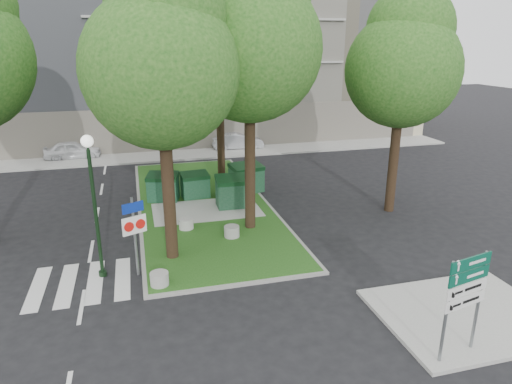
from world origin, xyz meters
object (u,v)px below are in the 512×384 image
object	(u,v)px
tree_median_far	(219,29)
traffic_sign_pole	(134,226)
dumpster_c	(233,192)
bollard_mid	(186,224)
dumpster_d	(246,178)
car_silver	(238,141)
litter_bin	(232,176)
bollard_left	(159,279)
dumpster_a	(163,187)
tree_median_near_right	(251,34)
tree_median_near_left	(162,55)
car_white	(72,150)
bollard_right	(232,231)
tree_street_right	(405,59)
street_lamp	(93,191)
directional_sign	(465,291)
tree_median_mid	(164,58)
dumpster_b	(195,185)

from	to	relation	value
tree_median_far	traffic_sign_pole	distance (m)	13.31
dumpster_c	bollard_mid	xyz separation A→B (m)	(-2.54, -2.18, -0.52)
dumpster_c	dumpster_d	size ratio (longest dim) A/B	0.89
dumpster_c	car_silver	bearing A→B (deg)	77.97
litter_bin	bollard_left	bearing A→B (deg)	-114.00
traffic_sign_pole	car_silver	size ratio (longest dim) A/B	0.76
dumpster_d	dumpster_a	bearing A→B (deg)	169.15
bollard_mid	car_silver	world-z (taller)	car_silver
tree_median_near_right	bollard_left	size ratio (longest dim) A/B	18.90
tree_median_near_left	litter_bin	bearing A→B (deg)	64.73
bollard_left	car_white	xyz separation A→B (m)	(-4.60, 19.00, 0.29)
bollard_right	traffic_sign_pole	world-z (taller)	traffic_sign_pole
tree_median_near_left	bollard_mid	size ratio (longest dim) A/B	17.15
dumpster_a	car_silver	size ratio (longest dim) A/B	0.47
dumpster_a	tree_street_right	bearing A→B (deg)	-4.41
dumpster_d	street_lamp	distance (m)	10.39
bollard_right	dumpster_a	bearing A→B (deg)	113.98
tree_median_near_right	directional_sign	size ratio (longest dim) A/B	4.15
tree_median_near_left	litter_bin	world-z (taller)	tree_median_near_left
directional_sign	car_silver	size ratio (longest dim) A/B	0.74
tree_median_mid	car_silver	xyz separation A→B (m)	(5.77, 10.38, -6.36)
street_lamp	tree_median_mid	bearing A→B (deg)	67.11
tree_median_mid	directional_sign	world-z (taller)	tree_median_mid
tree_street_right	street_lamp	distance (m)	13.98
car_white	tree_street_right	bearing A→B (deg)	-134.09
car_silver	street_lamp	bearing A→B (deg)	156.14
tree_median_mid	street_lamp	distance (m)	8.73
dumpster_c	traffic_sign_pole	bearing A→B (deg)	-127.89
tree_street_right	street_lamp	size ratio (longest dim) A/B	2.03
tree_median_near_right	bollard_right	bearing A→B (deg)	-140.82
tree_median_far	directional_sign	bearing A→B (deg)	-80.93
tree_median_near_left	dumpster_a	world-z (taller)	tree_median_near_left
litter_bin	traffic_sign_pole	world-z (taller)	traffic_sign_pole
tree_median_far	car_silver	bearing A→B (deg)	70.79
tree_median_far	dumpster_d	xyz separation A→B (m)	(0.71, -2.84, -7.46)
tree_median_far	tree_street_right	bearing A→B (deg)	-45.83
dumpster_a	car_white	bearing A→B (deg)	133.14
litter_bin	car_silver	distance (m)	8.67
tree_street_right	litter_bin	size ratio (longest dim) A/B	14.77
car_silver	tree_median_near_right	bearing A→B (deg)	172.20
street_lamp	car_white	distance (m)	18.04
bollard_right	tree_median_far	bearing A→B (deg)	81.32
dumpster_d	bollard_left	distance (m)	10.11
bollard_mid	litter_bin	world-z (taller)	litter_bin
tree_median_mid	bollard_right	size ratio (longest dim) A/B	15.96
tree_street_right	dumpster_b	xyz separation A→B (m)	(-8.84, 3.98, -6.24)
dumpster_a	dumpster_d	world-z (taller)	dumpster_d
dumpster_b	bollard_right	size ratio (longest dim) A/B	2.39
bollard_right	directional_sign	world-z (taller)	directional_sign
bollard_right	tree_median_near_right	bearing A→B (deg)	39.18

